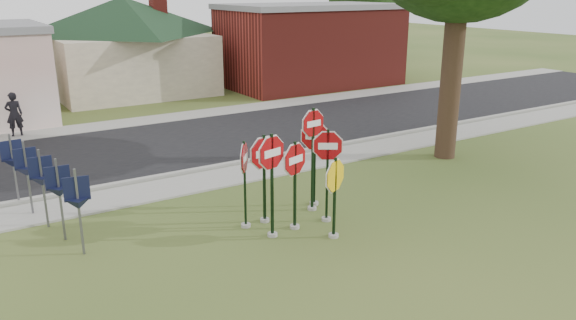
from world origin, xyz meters
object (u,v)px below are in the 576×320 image
stop_sign_left (272,170)px  pedestrian (14,114)px  stop_sign_center (295,173)px  stop_sign_yellow (335,188)px

stop_sign_left → pedestrian: size_ratio=1.52×
stop_sign_center → pedestrian: bearing=109.1°
stop_sign_yellow → stop_sign_left: (-1.21, 0.82, 0.43)m
stop_sign_center → stop_sign_left: stop_sign_left is taller
pedestrian → stop_sign_left: bearing=105.1°
pedestrian → stop_sign_yellow: bearing=108.6°
stop_sign_center → stop_sign_left: bearing=-171.6°
stop_sign_center → stop_sign_yellow: stop_sign_center is taller
stop_sign_center → stop_sign_left: 0.75m
stop_sign_center → stop_sign_yellow: size_ratio=1.12×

